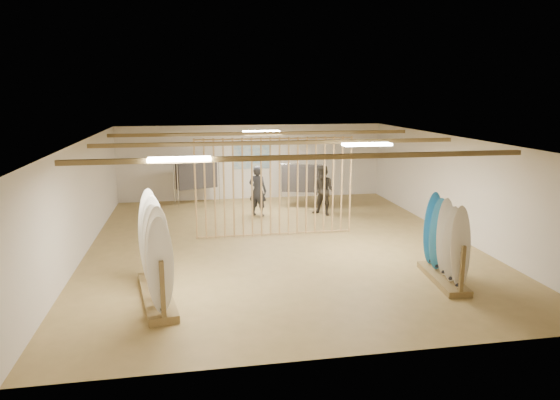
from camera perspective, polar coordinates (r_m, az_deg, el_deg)
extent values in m
plane|color=#A4884F|center=(13.53, 0.00, -4.97)|extent=(12.00, 12.00, 0.00)
plane|color=#9C9A94|center=(12.98, 0.00, 6.92)|extent=(12.00, 12.00, 0.00)
plane|color=silver|center=(19.04, -3.17, 4.35)|extent=(12.00, 0.00, 12.00)
plane|color=silver|center=(7.55, 8.07, -8.02)|extent=(12.00, 0.00, 12.00)
plane|color=silver|center=(13.27, -21.77, 0.04)|extent=(0.00, 12.00, 12.00)
plane|color=silver|center=(14.88, 19.33, 1.47)|extent=(0.00, 12.00, 12.00)
cube|color=olive|center=(12.99, 0.00, 6.57)|extent=(9.50, 6.12, 0.10)
cube|color=white|center=(12.98, 0.00, 6.66)|extent=(1.20, 0.35, 0.06)
cylinder|color=tan|center=(13.77, -9.64, 1.17)|extent=(0.05, 0.05, 2.78)
cylinder|color=tan|center=(13.77, -8.57, 1.21)|extent=(0.05, 0.05, 2.78)
cylinder|color=tan|center=(13.78, -7.49, 1.25)|extent=(0.05, 0.05, 2.78)
cylinder|color=tan|center=(13.80, -6.42, 1.29)|extent=(0.05, 0.05, 2.78)
cylinder|color=tan|center=(13.81, -5.35, 1.32)|extent=(0.05, 0.05, 2.78)
cylinder|color=tan|center=(13.84, -4.28, 1.36)|extent=(0.05, 0.05, 2.78)
cylinder|color=tan|center=(13.87, -3.21, 1.40)|extent=(0.05, 0.05, 2.78)
cylinder|color=tan|center=(13.90, -2.15, 1.43)|extent=(0.05, 0.05, 2.78)
cylinder|color=tan|center=(13.93, -1.10, 1.47)|extent=(0.05, 0.05, 2.78)
cylinder|color=tan|center=(13.98, -0.05, 1.50)|extent=(0.05, 0.05, 2.78)
cylinder|color=tan|center=(14.02, 0.99, 1.54)|extent=(0.05, 0.05, 2.78)
cylinder|color=tan|center=(14.07, 2.02, 1.57)|extent=(0.05, 0.05, 2.78)
cylinder|color=tan|center=(14.13, 3.05, 1.60)|extent=(0.05, 0.05, 2.78)
cylinder|color=tan|center=(14.19, 4.07, 1.64)|extent=(0.05, 0.05, 2.78)
cylinder|color=tan|center=(14.26, 5.08, 1.67)|extent=(0.05, 0.05, 2.78)
cylinder|color=tan|center=(14.32, 6.08, 1.70)|extent=(0.05, 0.05, 2.78)
cylinder|color=tan|center=(14.40, 7.07, 1.73)|extent=(0.05, 0.05, 2.78)
cylinder|color=tan|center=(14.48, 8.05, 1.76)|extent=(0.05, 0.05, 2.78)
cube|color=teal|center=(18.99, -3.17, 4.94)|extent=(1.40, 0.03, 0.90)
cube|color=olive|center=(10.29, -13.89, -10.58)|extent=(0.94, 2.48, 0.15)
cylinder|color=black|center=(9.98, -14.16, -5.77)|extent=(0.41, 2.35, 0.01)
ellipsoid|color=white|center=(9.00, -13.51, -7.24)|extent=(0.47, 0.14, 1.81)
ellipsoid|color=silver|center=(9.38, -13.80, -6.45)|extent=(0.47, 0.14, 1.81)
ellipsoid|color=white|center=(9.77, -14.06, -5.72)|extent=(0.47, 0.14, 1.81)
ellipsoid|color=white|center=(10.15, -14.30, -5.04)|extent=(0.47, 0.14, 1.81)
ellipsoid|color=white|center=(10.54, -14.52, -4.41)|extent=(0.47, 0.14, 1.81)
ellipsoid|color=white|center=(10.93, -14.73, -3.83)|extent=(0.47, 0.14, 1.81)
cube|color=olive|center=(11.45, 18.10, -8.49)|extent=(0.69, 1.92, 0.13)
cylinder|color=black|center=(11.19, 18.38, -4.52)|extent=(0.20, 1.82, 0.01)
ellipsoid|color=silver|center=(10.53, 19.93, -5.30)|extent=(0.43, 0.10, 1.66)
ellipsoid|color=white|center=(10.85, 19.14, -4.73)|extent=(0.43, 0.10, 1.66)
ellipsoid|color=white|center=(11.17, 18.40, -4.19)|extent=(0.43, 0.10, 1.66)
ellipsoid|color=#2D8CD1|center=(11.50, 17.71, -3.68)|extent=(0.43, 0.10, 1.66)
ellipsoid|color=#2D8CD1|center=(11.83, 17.05, -3.20)|extent=(0.43, 0.10, 1.66)
cylinder|color=silver|center=(18.11, -9.58, 4.45)|extent=(1.47, 0.54, 0.03)
cube|color=black|center=(18.19, -9.52, 2.81)|extent=(1.49, 0.84, 0.94)
cylinder|color=silver|center=(18.23, -9.49, 2.04)|extent=(0.03, 0.03, 1.66)
cylinder|color=silver|center=(17.41, 2.55, 4.10)|extent=(1.44, 0.47, 0.03)
cube|color=black|center=(17.49, 2.54, 2.46)|extent=(1.43, 0.76, 0.91)
cylinder|color=silver|center=(17.53, 2.53, 1.69)|extent=(0.03, 0.03, 1.60)
imported|color=#282930|center=(16.32, -2.57, 1.43)|extent=(0.83, 0.76, 1.89)
imported|color=#353029|center=(16.47, 4.96, 1.46)|extent=(1.14, 1.14, 1.88)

